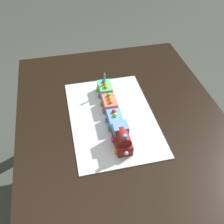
% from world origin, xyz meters
% --- Properties ---
extents(ground_plane, '(8.00, 8.00, 0.00)m').
position_xyz_m(ground_plane, '(0.00, 0.00, 0.00)').
color(ground_plane, '#474C44').
extents(dining_table, '(1.40, 1.00, 0.74)m').
position_xyz_m(dining_table, '(0.00, 0.00, 0.63)').
color(dining_table, black).
rests_on(dining_table, ground).
extents(cake_board, '(0.60, 0.40, 0.00)m').
position_xyz_m(cake_board, '(0.08, 0.04, 0.74)').
color(cake_board, silver).
rests_on(cake_board, dining_table).
extents(cake_locomotive, '(0.14, 0.08, 0.12)m').
position_xyz_m(cake_locomotive, '(-0.11, 0.04, 0.79)').
color(cake_locomotive, maroon).
rests_on(cake_locomotive, cake_board).
extents(cake_car_hopper_sky_blue, '(0.10, 0.08, 0.07)m').
position_xyz_m(cake_car_hopper_sky_blue, '(0.02, 0.04, 0.77)').
color(cake_car_hopper_sky_blue, '#669EEA').
rests_on(cake_car_hopper_sky_blue, cake_board).
extents(cake_car_gondola_coral, '(0.10, 0.08, 0.07)m').
position_xyz_m(cake_car_gondola_coral, '(0.14, 0.04, 0.77)').
color(cake_car_gondola_coral, '#F27260').
rests_on(cake_car_gondola_coral, cake_board).
extents(cake_car_caboose_mint_green, '(0.10, 0.08, 0.07)m').
position_xyz_m(cake_car_caboose_mint_green, '(0.26, 0.04, 0.77)').
color(cake_car_caboose_mint_green, '#59CC7A').
rests_on(cake_car_caboose_mint_green, cake_board).
extents(birthday_candle, '(0.01, 0.01, 0.06)m').
position_xyz_m(birthday_candle, '(0.26, 0.04, 0.85)').
color(birthday_candle, '#4CA5E5').
rests_on(birthday_candle, cake_car_caboose_mint_green).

